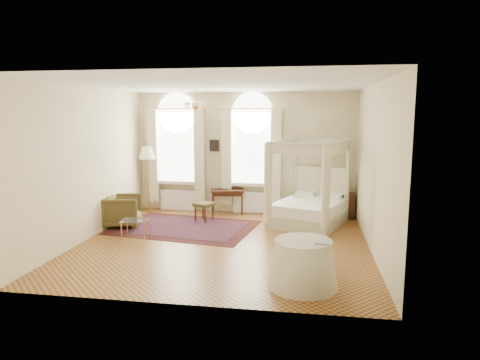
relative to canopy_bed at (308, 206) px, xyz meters
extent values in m
plane|color=#A16C2E|center=(-1.76, -1.89, -0.47)|extent=(6.00, 6.00, 0.00)
plane|color=beige|center=(-1.76, 1.11, 1.18)|extent=(6.00, 0.00, 6.00)
plane|color=beige|center=(-1.76, -4.89, 1.18)|extent=(6.00, 0.00, 6.00)
plane|color=beige|center=(-4.76, -1.89, 1.18)|extent=(0.00, 6.00, 6.00)
plane|color=beige|center=(1.24, -1.89, 1.18)|extent=(0.00, 6.00, 6.00)
plane|color=white|center=(-1.76, -1.89, 2.83)|extent=(6.00, 6.00, 0.00)
cube|color=white|center=(-3.66, 1.08, 1.33)|extent=(1.10, 0.04, 1.90)
cylinder|color=white|center=(-3.66, 1.08, 2.28)|extent=(1.10, 0.04, 1.10)
cube|color=white|center=(-3.66, 0.99, 0.34)|extent=(1.32, 0.24, 0.08)
cube|color=beige|center=(-4.33, 0.91, 1.08)|extent=(0.28, 0.14, 2.60)
cube|color=beige|center=(-2.99, 0.91, 1.08)|extent=(0.28, 0.14, 2.60)
cube|color=white|center=(-3.66, 1.01, -0.17)|extent=(1.00, 0.12, 0.58)
cube|color=white|center=(-1.56, 1.08, 1.33)|extent=(1.10, 0.04, 1.90)
cylinder|color=white|center=(-1.56, 1.08, 2.28)|extent=(1.10, 0.04, 1.10)
cube|color=white|center=(-1.56, 0.99, 0.34)|extent=(1.32, 0.24, 0.08)
cube|color=beige|center=(-2.23, 0.91, 1.08)|extent=(0.28, 0.14, 2.60)
cube|color=beige|center=(-0.89, 0.91, 1.08)|extent=(0.28, 0.14, 2.60)
cube|color=white|center=(-1.56, 1.01, -0.17)|extent=(1.00, 0.12, 0.58)
cylinder|color=gold|center=(-2.66, -0.69, 2.63)|extent=(0.02, 0.02, 0.40)
sphere|color=gold|center=(-2.66, -0.69, 2.41)|extent=(0.16, 0.16, 0.16)
sphere|color=beige|center=(-2.44, -0.69, 2.48)|extent=(0.07, 0.07, 0.07)
sphere|color=beige|center=(-2.55, -0.50, 2.48)|extent=(0.07, 0.07, 0.07)
sphere|color=beige|center=(-2.77, -0.50, 2.48)|extent=(0.07, 0.07, 0.07)
sphere|color=beige|center=(-2.88, -0.69, 2.48)|extent=(0.07, 0.07, 0.07)
sphere|color=beige|center=(-2.77, -0.88, 2.48)|extent=(0.07, 0.07, 0.07)
sphere|color=beige|center=(-2.55, -0.88, 2.48)|extent=(0.07, 0.07, 0.07)
cube|color=black|center=(-2.61, 1.08, 1.38)|extent=(0.26, 0.03, 0.32)
cube|color=black|center=(-0.31, 1.08, 1.48)|extent=(0.22, 0.03, 0.26)
cube|color=#BCBE9A|center=(0.00, 0.01, -0.31)|extent=(2.06, 2.27, 0.32)
cube|color=white|center=(0.00, 0.01, -0.03)|extent=(1.94, 2.15, 0.25)
cube|color=beige|center=(0.31, 0.85, 0.33)|extent=(1.44, 0.58, 1.07)
cube|color=#BCBE9A|center=(-0.35, 1.08, 0.55)|extent=(0.10, 0.10, 2.04)
cube|color=#BCBE9A|center=(0.96, 0.60, 0.55)|extent=(0.10, 0.10, 2.04)
cube|color=#BCBE9A|center=(-0.96, -0.57, 0.55)|extent=(0.10, 0.10, 2.04)
cube|color=#BCBE9A|center=(0.36, -1.05, 0.55)|extent=(0.10, 0.10, 2.04)
cube|color=#BCBE9A|center=(0.30, 0.84, 1.57)|extent=(1.44, 0.58, 0.07)
cube|color=#BCBE9A|center=(-0.30, -0.81, 1.57)|extent=(1.44, 0.58, 0.07)
cube|color=#BCBE9A|center=(-0.65, 0.25, 1.57)|extent=(0.70, 1.78, 0.07)
cube|color=#BCBE9A|center=(0.66, -0.23, 1.57)|extent=(0.70, 1.78, 0.07)
cube|color=beige|center=(0.30, 0.84, 1.44)|extent=(1.48, 0.57, 0.25)
cube|color=beige|center=(-0.30, -0.81, 1.44)|extent=(1.48, 0.57, 0.25)
cube|color=beige|center=(-0.65, 0.25, 1.44)|extent=(0.69, 1.81, 0.25)
cube|color=beige|center=(0.66, -0.23, 1.44)|extent=(0.69, 1.81, 0.25)
cylinder|color=beige|center=(-0.96, -0.57, 0.64)|extent=(0.20, 0.20, 1.86)
cylinder|color=beige|center=(0.36, -1.05, 0.64)|extent=(0.20, 0.20, 1.86)
cube|color=#3D1C10|center=(0.94, 0.81, -0.14)|extent=(0.46, 0.42, 0.66)
cylinder|color=gold|center=(0.83, 0.91, 0.30)|extent=(0.13, 0.13, 0.21)
cone|color=beige|center=(0.83, 0.91, 0.51)|extent=(0.30, 0.30, 0.23)
cube|color=#3D1C10|center=(-2.19, 0.81, 0.17)|extent=(0.96, 0.61, 0.05)
cube|color=#3D1C10|center=(-2.19, 0.81, 0.09)|extent=(0.86, 0.51, 0.09)
cylinder|color=#3D1C10|center=(-2.61, 0.92, -0.16)|extent=(0.04, 0.04, 0.63)
cylinder|color=#3D1C10|center=(-1.83, 1.06, -0.16)|extent=(0.04, 0.04, 0.63)
cylinder|color=#3D1C10|center=(-2.55, 0.57, -0.16)|extent=(0.04, 0.04, 0.63)
cylinder|color=#3D1C10|center=(-1.77, 0.70, -0.16)|extent=(0.04, 0.04, 0.63)
imported|color=black|center=(-2.32, 0.90, 0.21)|extent=(0.30, 0.19, 0.02)
cube|color=#493A1F|center=(-2.63, -0.11, -0.04)|extent=(0.55, 0.55, 0.08)
cylinder|color=#3D1C10|center=(-2.83, -0.19, -0.27)|extent=(0.04, 0.04, 0.40)
cylinder|color=#3D1C10|center=(-2.55, -0.32, -0.27)|extent=(0.04, 0.04, 0.40)
cylinder|color=#3D1C10|center=(-2.70, 0.10, -0.27)|extent=(0.04, 0.04, 0.40)
cylinder|color=#3D1C10|center=(-2.42, -0.03, -0.27)|extent=(0.04, 0.04, 0.40)
imported|color=#4A401F|center=(-4.46, -0.90, -0.09)|extent=(1.02, 1.00, 0.77)
cube|color=silver|center=(-3.76, -1.81, -0.07)|extent=(0.62, 0.45, 0.02)
cylinder|color=gold|center=(-4.01, -1.99, -0.27)|extent=(0.02, 0.02, 0.40)
cylinder|color=gold|center=(-3.49, -1.97, -0.27)|extent=(0.02, 0.02, 0.40)
cylinder|color=gold|center=(-4.02, -1.65, -0.27)|extent=(0.02, 0.02, 0.40)
cylinder|color=gold|center=(-3.51, -1.63, -0.27)|extent=(0.02, 0.02, 0.40)
cylinder|color=gold|center=(-4.46, 0.81, -0.46)|extent=(0.32, 0.32, 0.03)
cylinder|color=gold|center=(-4.46, 0.81, 0.33)|extent=(0.04, 0.04, 1.60)
cone|color=beige|center=(-4.46, 0.81, 1.18)|extent=(0.47, 0.47, 0.34)
cube|color=#3A120E|center=(-2.94, -0.80, -0.47)|extent=(3.54, 2.78, 0.01)
cube|color=black|center=(-2.94, -0.80, -0.46)|extent=(2.97, 2.20, 0.01)
cone|color=beige|center=(-0.08, -3.95, -0.11)|extent=(1.11, 1.11, 0.72)
cylinder|color=beige|center=(-0.08, -3.95, 0.27)|extent=(0.91, 0.91, 0.04)
imported|color=black|center=(0.10, -4.01, 0.30)|extent=(0.24, 0.30, 0.03)
camera|label=1|loc=(-0.04, -10.47, 2.23)|focal=32.00mm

